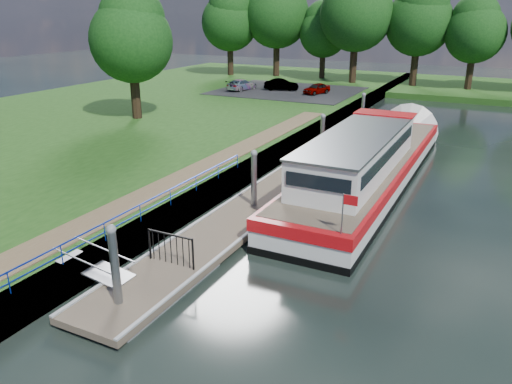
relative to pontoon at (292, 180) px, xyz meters
The scene contains 16 objects.
ground 13.00m from the pontoon, 90.00° to the right, with size 160.00×160.00×0.00m, color black.
riverbank 18.11m from the pontoon, behind, with size 32.00×90.00×0.78m, color #1D4513.
bank_edge 3.25m from the pontoon, 141.89° to the left, with size 1.10×90.00×0.78m, color #473D2D.
footpath 6.69m from the pontoon, 131.35° to the right, with size 1.60×40.00×0.05m, color brown.
carpark 27.32m from the pontoon, 113.75° to the left, with size 14.00×12.00×0.06m, color black.
blue_fence 10.43m from the pontoon, 105.38° to the right, with size 0.04×18.04×0.72m.
pontoon is the anchor object (origin of this frame).
mooring_piles 1.10m from the pontoon, ahead, with size 0.30×27.30×3.55m.
gangway 12.64m from the pontoon, 98.42° to the right, with size 2.58×1.00×0.92m.
gate_panel 10.84m from the pontoon, 90.00° to the right, with size 1.85×0.05×1.15m.
barge 4.30m from the pontoon, 31.18° to the left, with size 4.36×21.15×4.78m.
horizon_trees 36.55m from the pontoon, 92.58° to the left, with size 54.38×10.03×12.87m.
bank_tree_a 18.78m from the pontoon, 156.11° to the left, with size 6.12×6.12×9.72m.
car_a 25.36m from the pontoon, 107.31° to the left, with size 1.25×3.10×1.06m, color #999999.
car_b 27.50m from the pontoon, 115.16° to the left, with size 1.21×3.48×1.15m, color #999999.
car_c 27.86m from the pontoon, 123.67° to the left, with size 1.55×3.82×1.11m, color #999999.
Camera 1 is at (9.48, -10.21, 8.65)m, focal length 35.00 mm.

